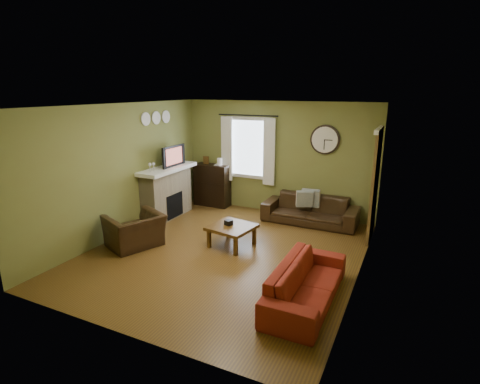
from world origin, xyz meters
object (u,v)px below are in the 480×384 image
at_px(bookshelf, 212,185).
at_px(coffee_table, 232,236).
at_px(sofa_brown, 310,210).
at_px(armchair, 135,231).
at_px(sofa_red, 306,283).

height_order(bookshelf, coffee_table, bookshelf).
height_order(sofa_brown, armchair, armchair).
bearing_deg(coffee_table, sofa_brown, 62.27).
bearing_deg(sofa_brown, sofa_red, -75.59).
bearing_deg(armchair, coffee_table, 138.78).
xyz_separation_m(sofa_red, coffee_table, (-1.78, 1.24, -0.07)).
bearing_deg(bookshelf, coffee_table, -52.51).
distance_m(bookshelf, sofa_red, 4.74).
bearing_deg(sofa_brown, armchair, -134.47).
relative_size(sofa_brown, sofa_red, 1.08).
bearing_deg(bookshelf, sofa_red, -44.55).
bearing_deg(bookshelf, armchair, -90.64).
relative_size(bookshelf, coffee_table, 1.38).
relative_size(sofa_brown, armchair, 2.13).
xyz_separation_m(bookshelf, sofa_red, (3.37, -3.32, -0.25)).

